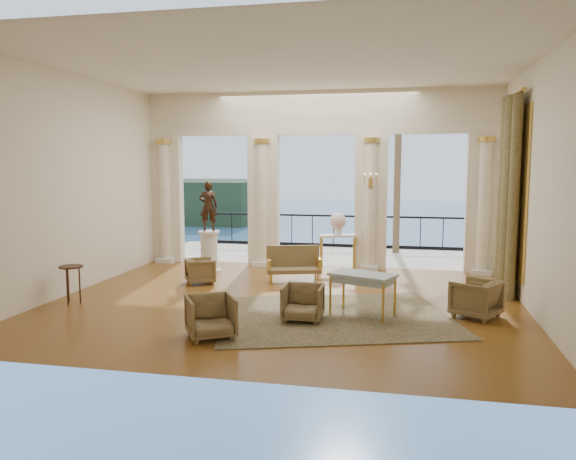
% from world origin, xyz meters
% --- Properties ---
extents(floor, '(9.00, 9.00, 0.00)m').
position_xyz_m(floor, '(0.00, 0.00, 0.00)').
color(floor, '#522813').
rests_on(floor, ground).
extents(room_walls, '(9.00, 9.00, 9.00)m').
position_xyz_m(room_walls, '(0.00, -1.12, 2.88)').
color(room_walls, white).
rests_on(room_walls, ground).
extents(arcade, '(9.00, 0.56, 4.50)m').
position_xyz_m(arcade, '(-0.00, 3.82, 2.58)').
color(arcade, beige).
rests_on(arcade, ground).
extents(terrace, '(10.00, 3.60, 0.10)m').
position_xyz_m(terrace, '(0.00, 5.80, -0.05)').
color(terrace, '#B9B09A').
rests_on(terrace, ground).
extents(balustrade, '(9.00, 0.06, 1.03)m').
position_xyz_m(balustrade, '(0.00, 7.40, 0.41)').
color(balustrade, black).
rests_on(balustrade, terrace).
extents(palm_tree, '(2.00, 2.00, 4.50)m').
position_xyz_m(palm_tree, '(2.00, 6.60, 4.09)').
color(palm_tree, '#4C3823').
rests_on(palm_tree, terrace).
extents(headland, '(22.00, 18.00, 6.00)m').
position_xyz_m(headland, '(-30.00, 70.00, -3.00)').
color(headland, black).
rests_on(headland, sea).
extents(sea, '(160.00, 160.00, 0.00)m').
position_xyz_m(sea, '(0.00, 60.00, -6.00)').
color(sea, navy).
rests_on(sea, ground).
extents(curtain, '(0.33, 1.40, 4.09)m').
position_xyz_m(curtain, '(4.28, 1.50, 2.02)').
color(curtain, brown).
rests_on(curtain, ground).
extents(window_frame, '(0.04, 1.60, 3.40)m').
position_xyz_m(window_frame, '(4.47, 1.50, 2.10)').
color(window_frame, gold).
rests_on(window_frame, room_walls).
extents(wall_sconce, '(0.30, 0.11, 0.33)m').
position_xyz_m(wall_sconce, '(1.40, 3.51, 2.23)').
color(wall_sconce, gold).
rests_on(wall_sconce, arcade).
extents(rug, '(4.83, 4.25, 0.02)m').
position_xyz_m(rug, '(1.04, -0.86, 0.01)').
color(rug, '#2A3018').
rests_on(rug, ground).
extents(armchair_a, '(0.94, 0.93, 0.73)m').
position_xyz_m(armchair_a, '(-0.66, -2.41, 0.36)').
color(armchair_a, '#493B1C').
rests_on(armchair_a, ground).
extents(armchair_b, '(0.68, 0.64, 0.69)m').
position_xyz_m(armchair_b, '(0.57, -1.19, 0.35)').
color(armchair_b, '#493B1C').
rests_on(armchair_b, ground).
extents(armchair_c, '(0.94, 0.96, 0.73)m').
position_xyz_m(armchair_c, '(3.50, -0.36, 0.37)').
color(armchair_c, '#493B1C').
rests_on(armchair_c, ground).
extents(armchair_d, '(0.80, 0.81, 0.62)m').
position_xyz_m(armchair_d, '(-2.22, 1.28, 0.31)').
color(armchair_d, '#493B1C').
rests_on(armchair_d, ground).
extents(settee, '(1.32, 0.85, 0.81)m').
position_xyz_m(settee, '(-0.22, 1.93, 0.40)').
color(settee, '#493B1C').
rests_on(settee, ground).
extents(game_table, '(1.26, 0.97, 0.76)m').
position_xyz_m(game_table, '(1.55, -0.68, 0.69)').
color(game_table, '#9CB6C3').
rests_on(game_table, ground).
extents(pedestal, '(0.56, 0.56, 1.04)m').
position_xyz_m(pedestal, '(-2.45, 2.51, 0.50)').
color(pedestal, silver).
rests_on(pedestal, ground).
extents(statue, '(0.50, 0.39, 1.22)m').
position_xyz_m(statue, '(-2.45, 2.51, 1.64)').
color(statue, '#2F1E15').
rests_on(statue, pedestal).
extents(console_table, '(1.01, 0.68, 0.89)m').
position_xyz_m(console_table, '(0.60, 3.55, 0.74)').
color(console_table, silver).
rests_on(console_table, ground).
extents(urn, '(0.42, 0.42, 0.55)m').
position_xyz_m(urn, '(0.60, 3.55, 1.21)').
color(urn, white).
rests_on(urn, console_table).
extents(side_table, '(0.45, 0.45, 0.74)m').
position_xyz_m(side_table, '(-4.00, -0.94, 0.63)').
color(side_table, black).
rests_on(side_table, ground).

